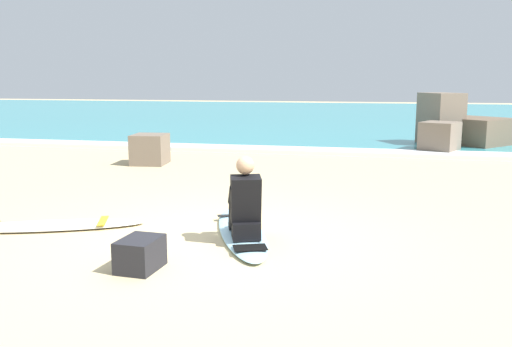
{
  "coord_description": "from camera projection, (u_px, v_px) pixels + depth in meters",
  "views": [
    {
      "loc": [
        1.75,
        -5.98,
        1.88
      ],
      "look_at": [
        0.09,
        1.43,
        0.55
      ],
      "focal_mm": 37.96,
      "sensor_mm": 36.0,
      "label": 1
    }
  ],
  "objects": [
    {
      "name": "beach_bag",
      "position": [
        140.0,
        254.0,
        5.39
      ],
      "size": [
        0.39,
        0.5,
        0.32
      ],
      "primitive_type": "cube",
      "rotation": [
        0.0,
        0.0,
        -0.07
      ],
      "color": "#232328",
      "rests_on": "ground"
    },
    {
      "name": "ground_plane",
      "position": [
        223.0,
        239.0,
        6.45
      ],
      "size": [
        80.0,
        80.0,
        0.0
      ],
      "primitive_type": "plane",
      "color": "#CCB584"
    },
    {
      "name": "breaking_foam",
      "position": [
        307.0,
        151.0,
        13.92
      ],
      "size": [
        80.0,
        0.9,
        0.11
      ],
      "primitive_type": "cube",
      "color": "white",
      "rests_on": "ground"
    },
    {
      "name": "shoreline_rock",
      "position": [
        150.0,
        149.0,
        12.06
      ],
      "size": [
        0.81,
        0.86,
        0.67
      ],
      "primitive_type": "cube",
      "rotation": [
        0.0,
        0.0,
        0.11
      ],
      "color": "#756656",
      "rests_on": "ground"
    },
    {
      "name": "surfboard_main",
      "position": [
        241.0,
        232.0,
        6.63
      ],
      "size": [
        1.35,
        2.42,
        0.08
      ],
      "color": "#9ED1E5",
      "rests_on": "ground"
    },
    {
      "name": "rock_outcrop_distant",
      "position": [
        458.0,
        129.0,
        14.76
      ],
      "size": [
        2.78,
        3.29,
        1.51
      ],
      "color": "#756656",
      "rests_on": "ground"
    },
    {
      "name": "surfer_seated",
      "position": [
        245.0,
        206.0,
        6.26
      ],
      "size": [
        0.54,
        0.77,
        0.95
      ],
      "color": "black",
      "rests_on": "surfboard_main"
    },
    {
      "name": "sea",
      "position": [
        342.0,
        116.0,
        27.09
      ],
      "size": [
        80.0,
        28.0,
        0.1
      ],
      "primitive_type": "cube",
      "color": "teal",
      "rests_on": "ground"
    },
    {
      "name": "surfboard_spare_near",
      "position": [
        49.0,
        225.0,
        6.9
      ],
      "size": [
        2.4,
        1.34,
        0.08
      ],
      "color": "white",
      "rests_on": "ground"
    }
  ]
}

